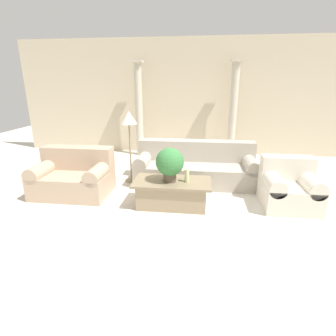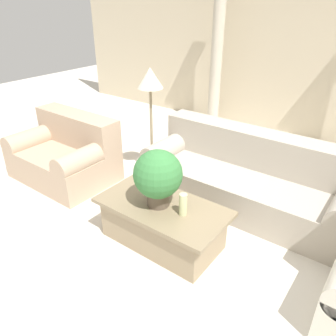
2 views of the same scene
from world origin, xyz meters
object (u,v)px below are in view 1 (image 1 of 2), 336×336
potted_plant (170,163)px  floor_lamp (129,124)px  sofa_long (195,167)px  loveseat (74,176)px  coffee_table (172,193)px  armchair (289,187)px

potted_plant → floor_lamp: bearing=131.9°
sofa_long → loveseat: (-2.26, -0.86, 0.01)m
potted_plant → floor_lamp: size_ratio=0.38×
sofa_long → coffee_table: size_ratio=1.90×
coffee_table → floor_lamp: floor_lamp is taller
sofa_long → floor_lamp: bearing=-174.2°
sofa_long → coffee_table: 1.23m
loveseat → coffee_table: (1.89, -0.31, -0.12)m
loveseat → potted_plant: potted_plant is taller
loveseat → floor_lamp: bearing=38.6°
potted_plant → armchair: bearing=7.1°
coffee_table → sofa_long: bearing=72.8°
loveseat → floor_lamp: 1.46m
armchair → sofa_long: bearing=149.4°
coffee_table → potted_plant: (-0.04, -0.01, 0.53)m
sofa_long → coffee_table: bearing=-107.2°
coffee_table → armchair: size_ratio=1.49×
coffee_table → potted_plant: potted_plant is taller
loveseat → armchair: 3.84m
loveseat → coffee_table: loveseat is taller
sofa_long → armchair: 1.85m
coffee_table → armchair: (1.95, 0.24, 0.12)m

